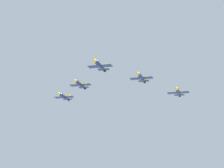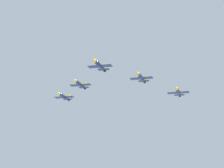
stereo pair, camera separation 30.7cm
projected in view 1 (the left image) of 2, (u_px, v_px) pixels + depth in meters
jet_lead at (100, 65)px, 205.13m from camera, size 13.45×16.99×4.06m
jet_left_wingman at (141, 78)px, 218.60m from camera, size 13.21×16.79×4.00m
jet_right_wingman at (80, 84)px, 226.24m from camera, size 12.79×16.01×3.84m
jet_left_outer at (178, 92)px, 231.55m from camera, size 13.55×16.79×4.04m
jet_right_outer at (64, 97)px, 247.88m from camera, size 13.05×16.28×3.90m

